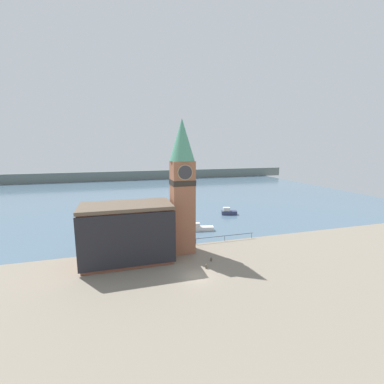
% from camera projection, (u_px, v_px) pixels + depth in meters
% --- Properties ---
extents(ground_plane, '(160.00, 160.00, 0.00)m').
position_uv_depth(ground_plane, '(197.00, 277.00, 35.74)').
color(ground_plane, gray).
extents(water, '(160.00, 120.00, 0.00)m').
position_uv_depth(water, '(144.00, 192.00, 103.68)').
color(water, slate).
rests_on(water, ground_plane).
extents(far_shoreline, '(180.00, 3.00, 5.00)m').
position_uv_depth(far_shoreline, '(136.00, 175.00, 141.06)').
color(far_shoreline, slate).
rests_on(far_shoreline, water).
extents(pier_railing, '(12.15, 0.08, 1.09)m').
position_uv_depth(pier_railing, '(225.00, 236.00, 49.13)').
color(pier_railing, '#333338').
rests_on(pier_railing, ground_plane).
extents(clock_tower, '(4.16, 4.16, 22.39)m').
position_uv_depth(clock_tower, '(182.00, 183.00, 42.65)').
color(clock_tower, '#935B42').
rests_on(clock_tower, ground_plane).
extents(pier_building, '(13.93, 7.34, 9.16)m').
position_uv_depth(pier_building, '(127.00, 233.00, 40.06)').
color(pier_building, brown).
rests_on(pier_building, ground_plane).
extents(boat_near, '(6.64, 2.88, 1.74)m').
position_uv_depth(boat_near, '(197.00, 228.00, 55.32)').
color(boat_near, silver).
rests_on(boat_near, water).
extents(boat_far, '(4.33, 2.75, 1.96)m').
position_uv_depth(boat_far, '(229.00, 212.00, 68.55)').
color(boat_far, '#333856').
rests_on(boat_far, water).
extents(mooring_bollard_near, '(0.30, 0.30, 0.61)m').
position_uv_depth(mooring_bollard_near, '(211.00, 259.00, 40.59)').
color(mooring_bollard_near, brown).
rests_on(mooring_bollard_near, ground_plane).
extents(mooring_bollard_far, '(0.27, 0.27, 0.71)m').
position_uv_depth(mooring_bollard_far, '(206.00, 266.00, 38.09)').
color(mooring_bollard_far, brown).
rests_on(mooring_bollard_far, ground_plane).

